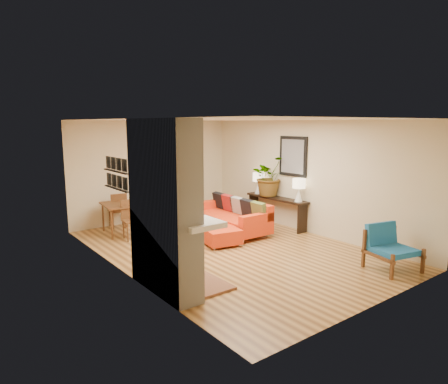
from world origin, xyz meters
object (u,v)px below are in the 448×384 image
Objects in this scene: sofa at (233,216)px; lamp_far at (258,181)px; console_table at (277,203)px; lamp_near at (299,187)px; houseplant at (269,176)px; dining_table at (121,209)px; ottoman at (221,235)px; blue_chair at (389,245)px.

sofa is 1.40m from lamp_far.
sofa reaches higher than console_table.
lamp_near is 1.00m from houseplant.
sofa is at bearing -32.48° from dining_table.
ottoman is 2.23m from lamp_near.
lamp_far is (0.53, 3.99, 0.64)m from blue_chair.
sofa reaches higher than ottoman.
houseplant is (0.52, 3.58, 0.80)m from blue_chair.
blue_chair is 0.91× the size of houseplant.
console_table is at bearing -87.90° from houseplant.
console_table is at bearing 11.96° from ottoman.
lamp_far reaches higher than dining_table.
sofa is at bearing 179.41° from houseplant.
houseplant reaches higher than lamp_far.
houseplant is at bearing -0.59° from sofa.
sofa is 2.52× the size of ottoman.
sofa is 3.84× the size of lamp_near.
sofa is at bearing 38.57° from ottoman.
lamp_far is at bearing 90.00° from console_table.
lamp_far is at bearing -16.76° from dining_table.
lamp_far is at bearing 18.89° from sofa.
blue_chair is at bearing -60.62° from dining_table.
lamp_far is 0.43m from houseplant.
sofa is 2.08× the size of houseplant.
ottoman is 2.51m from dining_table.
houseplant reaches higher than dining_table.
houseplant reaches higher than blue_chair.
lamp_far is (0.00, 0.68, 0.49)m from console_table.
sofa is at bearing 166.08° from console_table.
blue_chair is 1.67× the size of lamp_near.
blue_chair is at bearing -62.26° from ottoman.
lamp_near is 1.00× the size of lamp_far.
lamp_far is (3.34, -1.01, 0.50)m from dining_table.
console_table is at bearing 80.91° from blue_chair.
ottoman is at bearing -151.52° from lamp_far.
blue_chair is 4.07m from lamp_far.
blue_chair is at bearing -99.09° from console_table.
blue_chair is (1.51, -2.88, 0.22)m from ottoman.
houseplant is (-0.01, 0.99, 0.16)m from lamp_near.
lamp_near is at bearing 78.48° from blue_chair.
ottoman is at bearing -58.47° from dining_table.
ottoman is 1.52× the size of lamp_far.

